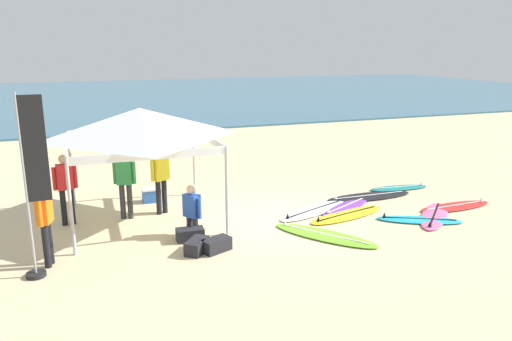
{
  "coord_description": "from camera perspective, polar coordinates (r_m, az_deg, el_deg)",
  "views": [
    {
      "loc": [
        -4.21,
        -10.68,
        4.18
      ],
      "look_at": [
        -0.02,
        1.0,
        1.0
      ],
      "focal_mm": 34.64,
      "sensor_mm": 36.0,
      "label": 1
    }
  ],
  "objects": [
    {
      "name": "surfboard_purple",
      "position": [
        13.23,
        10.32,
        -4.13
      ],
      "size": [
        1.98,
        1.37,
        0.19
      ],
      "color": "purple",
      "rests_on": "ground"
    },
    {
      "name": "gear_bag_on_sand",
      "position": [
        10.99,
        -7.62,
        -7.35
      ],
      "size": [
        0.62,
        0.35,
        0.28
      ],
      "primitive_type": "cube",
      "rotation": [
        0.0,
        0.0,
        3.09
      ],
      "color": "#232328",
      "rests_on": "ground"
    },
    {
      "name": "person_red",
      "position": [
        12.39,
        -21.14,
        -1.55
      ],
      "size": [
        0.55,
        0.26,
        1.71
      ],
      "color": "black",
      "rests_on": "ground"
    },
    {
      "name": "surfboard_pink",
      "position": [
        13.12,
        19.88,
        -4.94
      ],
      "size": [
        2.01,
        1.99,
        0.19
      ],
      "color": "pink",
      "rests_on": "ground"
    },
    {
      "name": "canopy_tent",
      "position": [
        11.89,
        -13.3,
        5.32
      ],
      "size": [
        3.37,
        3.37,
        2.75
      ],
      "color": "#B7B7BC",
      "rests_on": "ground"
    },
    {
      "name": "cooler_box",
      "position": [
        13.78,
        -11.97,
        -2.75
      ],
      "size": [
        0.5,
        0.36,
        0.39
      ],
      "color": "#2D60B7",
      "rests_on": "ground"
    },
    {
      "name": "surfboard_yellow",
      "position": [
        12.61,
        10.42,
        -5.06
      ],
      "size": [
        2.4,
        1.19,
        0.19
      ],
      "color": "yellow",
      "rests_on": "ground"
    },
    {
      "name": "surfboard_lime",
      "position": [
        11.25,
        7.92,
        -7.4
      ],
      "size": [
        2.05,
        2.41,
        0.19
      ],
      "color": "#7AD12D",
      "rests_on": "ground"
    },
    {
      "name": "surfboard_cyan",
      "position": [
        12.7,
        18.29,
        -5.43
      ],
      "size": [
        2.07,
        1.42,
        0.19
      ],
      "color": "#23B2CC",
      "rests_on": "ground"
    },
    {
      "name": "surfboard_red",
      "position": [
        14.06,
        22.03,
        -3.85
      ],
      "size": [
        2.23,
        0.69,
        0.19
      ],
      "color": "red",
      "rests_on": "ground"
    },
    {
      "name": "surfboard_black",
      "position": [
        14.24,
        12.9,
        -2.92
      ],
      "size": [
        2.59,
        0.73,
        0.19
      ],
      "color": "black",
      "rests_on": "ground"
    },
    {
      "name": "person_orange",
      "position": [
        10.25,
        -23.2,
        -4.99
      ],
      "size": [
        0.31,
        0.53,
        1.71
      ],
      "color": "black",
      "rests_on": "ground"
    },
    {
      "name": "person_blue",
      "position": [
        11.08,
        -7.43,
        -4.3
      ],
      "size": [
        0.38,
        0.47,
        1.2
      ],
      "color": "#2D2D33",
      "rests_on": "ground"
    },
    {
      "name": "ground_plane",
      "position": [
        12.22,
        1.7,
        -5.64
      ],
      "size": [
        80.0,
        80.0,
        0.0
      ],
      "primitive_type": "plane",
      "color": "beige"
    },
    {
      "name": "gear_bag_near_tent",
      "position": [
        10.38,
        -6.84,
        -8.65
      ],
      "size": [
        0.62,
        0.67,
        0.28
      ],
      "primitive_type": "cube",
      "rotation": [
        0.0,
        0.0,
        0.91
      ],
      "color": "#232328",
      "rests_on": "ground"
    },
    {
      "name": "person_yellow",
      "position": [
        12.58,
        -10.97,
        -0.6
      ],
      "size": [
        0.5,
        0.36,
        1.71
      ],
      "color": "black",
      "rests_on": "ground"
    },
    {
      "name": "banner_flag",
      "position": [
        9.67,
        -24.29,
        -2.58
      ],
      "size": [
        0.6,
        0.36,
        3.4
      ],
      "color": "#99999E",
      "rests_on": "ground"
    },
    {
      "name": "person_green",
      "position": [
        12.4,
        -14.92,
        -1.04
      ],
      "size": [
        0.53,
        0.32,
        1.71
      ],
      "color": "#2D2D33",
      "rests_on": "ground"
    },
    {
      "name": "surfboard_white",
      "position": [
        12.82,
        6.71,
        -4.6
      ],
      "size": [
        2.46,
        1.53,
        0.19
      ],
      "color": "white",
      "rests_on": "ground"
    },
    {
      "name": "sea",
      "position": [
        42.41,
        -14.08,
        8.37
      ],
      "size": [
        80.0,
        36.0,
        0.1
      ],
      "primitive_type": "cube",
      "color": "#386B84",
      "rests_on": "ground"
    },
    {
      "name": "gear_bag_by_pole",
      "position": [
        10.4,
        -4.58,
        -8.55
      ],
      "size": [
        0.68,
        0.53,
        0.28
      ],
      "primitive_type": "cube",
      "rotation": [
        0.0,
        0.0,
        0.41
      ],
      "color": "#232328",
      "rests_on": "ground"
    },
    {
      "name": "surfboard_teal",
      "position": [
        15.3,
        16.19,
        -1.93
      ],
      "size": [
        1.9,
        0.66,
        0.19
      ],
      "color": "#19847F",
      "rests_on": "ground"
    }
  ]
}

